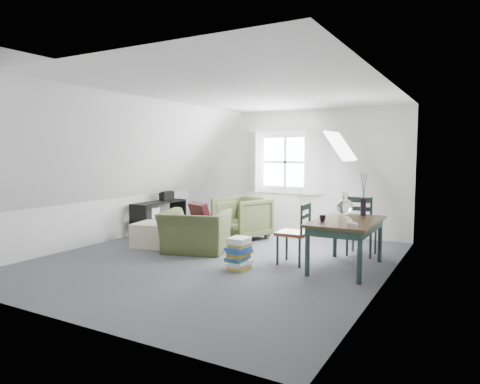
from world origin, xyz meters
The scene contains 24 objects.
floor centered at (0.00, 0.00, 0.00)m, with size 5.50×5.50×0.00m, color #46474B.
ceiling centered at (0.00, 0.00, 2.50)m, with size 5.50×5.50×0.00m, color white.
wall_back centered at (0.00, 2.75, 1.25)m, with size 5.00×5.00×0.00m, color silver.
wall_front centered at (0.00, -2.75, 1.25)m, with size 5.00×5.00×0.00m, color silver.
wall_left centered at (-2.50, 0.00, 1.25)m, with size 5.50×5.50×0.00m, color silver.
wall_right centered at (2.50, 0.00, 1.25)m, with size 5.50×5.50×0.00m, color silver.
slope_left centered at (-1.55, 0.00, 1.78)m, with size 5.50×5.50×0.00m, color white.
slope_right centered at (1.55, 0.00, 1.78)m, with size 5.50×5.50×0.00m, color white.
dormer_window centered at (0.00, 2.68, 1.45)m, with size 1.71×0.35×1.30m.
skylight centered at (1.55, 1.30, 1.75)m, with size 0.55×0.75×0.04m, color white.
armchair_near centered at (-0.58, 0.31, 0.00)m, with size 1.05×0.92×0.68m, color #424C27.
armchair_far centered at (-0.43, 1.63, 0.00)m, with size 0.86×0.88×0.80m, color #424C27.
throw_pillow centered at (-0.58, 0.46, 0.60)m, with size 0.41×0.12×0.41m, color #3D1018.
ottoman centered at (-1.48, 0.31, 0.21)m, with size 0.62×0.62×0.41m, color #C3B697.
dining_table centered at (1.89, 0.48, 0.61)m, with size 0.84×1.39×0.70m.
demijohn centered at (1.74, 0.93, 0.84)m, with size 0.24×0.24×0.34m.
vase_twigs centered at (1.99, 1.03, 0.84)m, with size 0.08×0.09×0.65m.
cup centered at (1.64, 0.18, 0.70)m, with size 0.10×0.10×0.09m, color black.
paper_box centered at (2.09, 0.03, 0.72)m, with size 0.12×0.08×0.04m, color white.
dining_chair_far centered at (1.88, 1.38, 0.50)m, with size 0.45×0.45×0.96m.
dining_chair_near centered at (1.16, 0.38, 0.47)m, with size 0.43×0.43×0.91m.
media_shelf centered at (-2.17, 1.25, 0.29)m, with size 0.42×1.27×0.65m.
electronics_box centered at (-2.17, 1.54, 0.74)m, with size 0.19×0.26×0.21m, color black.
magazine_stack centered at (0.57, -0.26, 0.22)m, with size 0.33×0.40×0.45m.
Camera 1 is at (3.48, -5.43, 1.64)m, focal length 32.00 mm.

